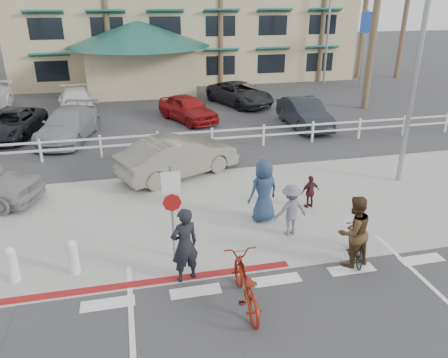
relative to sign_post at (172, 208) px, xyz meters
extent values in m
plane|color=#333335|center=(2.30, -2.20, -1.45)|extent=(140.00, 140.00, 0.00)
cube|color=gray|center=(2.30, 2.30, -1.44)|extent=(22.00, 7.00, 0.01)
cube|color=#333335|center=(2.30, 6.30, -1.45)|extent=(40.00, 5.00, 0.01)
cube|color=#333335|center=(2.30, 15.80, -1.45)|extent=(50.00, 16.00, 0.01)
cube|color=maroon|center=(-0.70, -1.00, -1.44)|extent=(7.00, 0.25, 0.02)
imported|color=maroon|center=(1.31, -2.29, -0.89)|extent=(0.81, 2.17, 1.13)
imported|color=black|center=(0.15, -1.05, -0.49)|extent=(0.81, 0.66, 1.93)
imported|color=black|center=(4.60, -1.14, -0.98)|extent=(0.88, 1.64, 0.95)
imported|color=#432F18|center=(4.37, -1.35, -0.49)|extent=(1.05, 0.89, 1.92)
imported|color=slate|center=(3.40, 0.46, -0.68)|extent=(1.06, 0.68, 1.55)
imported|color=#491822|center=(4.65, 1.94, -0.89)|extent=(0.68, 0.36, 1.11)
imported|color=navy|center=(2.91, 1.45, -0.47)|extent=(1.09, 0.86, 1.97)
imported|color=slate|center=(0.85, 5.61, -0.68)|extent=(4.93, 3.41, 1.54)
imported|color=black|center=(-6.39, 12.31, -0.80)|extent=(2.99, 4.99, 1.30)
imported|color=gray|center=(-3.67, 11.34, -0.73)|extent=(3.13, 5.28, 1.43)
imported|color=maroon|center=(2.36, 13.28, -0.74)|extent=(3.22, 4.49, 1.42)
imported|color=black|center=(8.10, 10.80, -0.72)|extent=(1.56, 4.46, 1.47)
imported|color=silver|center=(-3.71, 16.42, -0.77)|extent=(2.44, 4.88, 1.36)
imported|color=black|center=(6.12, 16.40, -0.76)|extent=(3.92, 5.46, 1.38)
camera|label=1|loc=(-0.92, -9.91, 4.98)|focal=35.00mm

